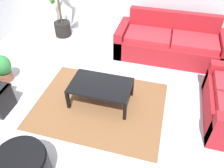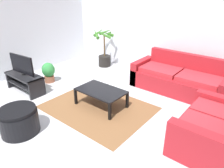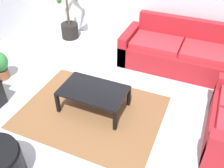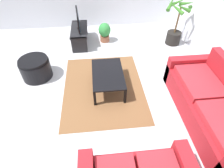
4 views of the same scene
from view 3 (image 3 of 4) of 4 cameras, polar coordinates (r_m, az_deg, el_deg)
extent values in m
plane|color=#B2B2B7|center=(3.85, -8.44, -10.00)|extent=(6.60, 6.60, 0.00)
cube|color=maroon|center=(5.13, 15.07, 5.58)|extent=(2.29, 0.90, 0.42)
cube|color=maroon|center=(5.25, 16.65, 11.68)|extent=(1.93, 0.16, 0.48)
cube|color=maroon|center=(5.27, 3.93, 9.07)|extent=(0.18, 0.90, 0.62)
cube|color=#B8272F|center=(5.02, 10.04, 9.18)|extent=(0.92, 0.66, 0.12)
cube|color=#B8272F|center=(4.93, 20.93, 6.62)|extent=(0.92, 0.66, 0.12)
cube|color=black|center=(3.90, -4.27, -1.45)|extent=(1.03, 0.64, 0.03)
cube|color=black|center=(4.05, -12.22, -4.25)|extent=(0.05, 0.05, 0.36)
cube|color=black|center=(3.68, 0.67, -8.35)|extent=(0.05, 0.05, 0.36)
cube|color=black|center=(4.42, -8.11, 0.39)|extent=(0.05, 0.05, 0.36)
cube|color=black|center=(4.08, 3.85, -2.87)|extent=(0.05, 0.05, 0.36)
cube|color=brown|center=(4.08, -4.66, -6.28)|extent=(2.20, 1.70, 0.01)
cylinder|color=black|center=(6.22, -9.55, 11.86)|extent=(0.40, 0.40, 0.35)
cylinder|color=brown|center=(6.01, -10.07, 16.33)|extent=(0.05, 0.05, 0.70)
cylinder|color=brown|center=(5.17, -23.72, 2.14)|extent=(0.27, 0.27, 0.17)
camera|label=1|loc=(0.54, -70.82, 16.05)|focal=35.85mm
camera|label=2|loc=(1.33, 104.92, -38.04)|focal=33.13mm
camera|label=4|loc=(2.83, 58.40, 20.35)|focal=29.10mm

